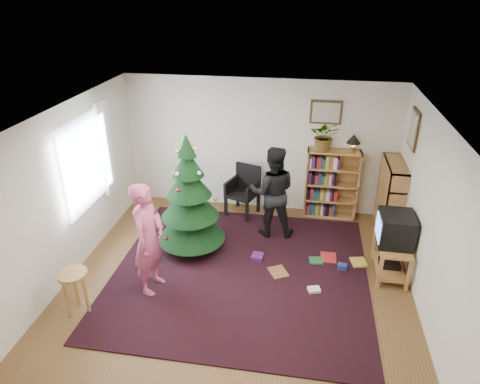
% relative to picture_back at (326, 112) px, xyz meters
% --- Properties ---
extents(floor, '(5.00, 5.00, 0.00)m').
position_rel_picture_back_xyz_m(floor, '(-1.15, -2.48, -1.95)').
color(floor, brown).
rests_on(floor, ground).
extents(ceiling, '(5.00, 5.00, 0.00)m').
position_rel_picture_back_xyz_m(ceiling, '(-1.15, -2.48, 0.55)').
color(ceiling, white).
rests_on(ceiling, wall_back).
extents(wall_back, '(5.00, 0.02, 2.50)m').
position_rel_picture_back_xyz_m(wall_back, '(-1.15, 0.02, -0.70)').
color(wall_back, silver).
rests_on(wall_back, floor).
extents(wall_front, '(5.00, 0.02, 2.50)m').
position_rel_picture_back_xyz_m(wall_front, '(-1.15, -4.97, -0.70)').
color(wall_front, silver).
rests_on(wall_front, floor).
extents(wall_left, '(0.02, 5.00, 2.50)m').
position_rel_picture_back_xyz_m(wall_left, '(-3.65, -2.48, -0.70)').
color(wall_left, silver).
rests_on(wall_left, floor).
extents(wall_right, '(0.02, 5.00, 2.50)m').
position_rel_picture_back_xyz_m(wall_right, '(1.35, -2.48, -0.70)').
color(wall_right, silver).
rests_on(wall_right, floor).
extents(rug, '(3.80, 3.60, 0.02)m').
position_rel_picture_back_xyz_m(rug, '(-1.15, -2.17, -1.94)').
color(rug, black).
rests_on(rug, floor).
extents(window_pane, '(0.04, 1.20, 1.40)m').
position_rel_picture_back_xyz_m(window_pane, '(-3.62, -1.88, -0.45)').
color(window_pane, silver).
rests_on(window_pane, wall_left).
extents(curtain, '(0.06, 0.35, 1.60)m').
position_rel_picture_back_xyz_m(curtain, '(-3.58, -1.18, -0.45)').
color(curtain, white).
rests_on(curtain, wall_left).
extents(picture_back, '(0.55, 0.03, 0.42)m').
position_rel_picture_back_xyz_m(picture_back, '(0.00, 0.00, 0.00)').
color(picture_back, '#4C3319').
rests_on(picture_back, wall_back).
extents(picture_right, '(0.03, 0.50, 0.60)m').
position_rel_picture_back_xyz_m(picture_right, '(1.33, -0.73, 0.00)').
color(picture_right, '#4C3319').
rests_on(picture_right, wall_right).
extents(christmas_tree, '(1.10, 1.10, 1.99)m').
position_rel_picture_back_xyz_m(christmas_tree, '(-2.05, -1.65, -1.12)').
color(christmas_tree, '#3F2816').
rests_on(christmas_tree, rug).
extents(bookshelf_back, '(0.95, 0.30, 1.30)m').
position_rel_picture_back_xyz_m(bookshelf_back, '(0.21, -0.14, -1.29)').
color(bookshelf_back, '#A56F3B').
rests_on(bookshelf_back, floor).
extents(bookshelf_right, '(0.30, 0.95, 1.30)m').
position_rel_picture_back_xyz_m(bookshelf_right, '(1.19, -0.54, -1.29)').
color(bookshelf_right, '#A56F3B').
rests_on(bookshelf_right, floor).
extents(tv_stand, '(0.45, 0.81, 0.55)m').
position_rel_picture_back_xyz_m(tv_stand, '(1.07, -1.81, -1.63)').
color(tv_stand, '#A56F3B').
rests_on(tv_stand, floor).
extents(crt_tv, '(0.49, 0.53, 0.46)m').
position_rel_picture_back_xyz_m(crt_tv, '(1.07, -1.81, -1.17)').
color(crt_tv, black).
rests_on(crt_tv, tv_stand).
extents(armchair, '(0.66, 0.67, 0.94)m').
position_rel_picture_back_xyz_m(armchair, '(-1.41, -0.26, -1.45)').
color(armchair, black).
rests_on(armchair, rug).
extents(stool, '(0.38, 0.38, 0.64)m').
position_rel_picture_back_xyz_m(stool, '(-3.16, -3.36, -1.46)').
color(stool, '#A56F3B').
rests_on(stool, floor).
extents(person_standing, '(0.47, 0.65, 1.67)m').
position_rel_picture_back_xyz_m(person_standing, '(-2.34, -2.73, -1.12)').
color(person_standing, '#BD4B73').
rests_on(person_standing, rug).
extents(person_by_chair, '(0.85, 0.69, 1.62)m').
position_rel_picture_back_xyz_m(person_by_chair, '(-0.80, -0.97, -1.14)').
color(person_by_chair, black).
rests_on(person_by_chair, rug).
extents(potted_plant, '(0.51, 0.45, 0.54)m').
position_rel_picture_back_xyz_m(potted_plant, '(0.01, -0.14, -0.38)').
color(potted_plant, gray).
rests_on(potted_plant, bookshelf_back).
extents(table_lamp, '(0.24, 0.24, 0.32)m').
position_rel_picture_back_xyz_m(table_lamp, '(0.51, -0.14, -0.43)').
color(table_lamp, '#A57F33').
rests_on(table_lamp, bookshelf_back).
extents(floor_clutter, '(1.79, 1.07, 0.08)m').
position_rel_picture_back_xyz_m(floor_clutter, '(-0.05, -1.88, -1.91)').
color(floor_clutter, '#A51E19').
rests_on(floor_clutter, rug).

